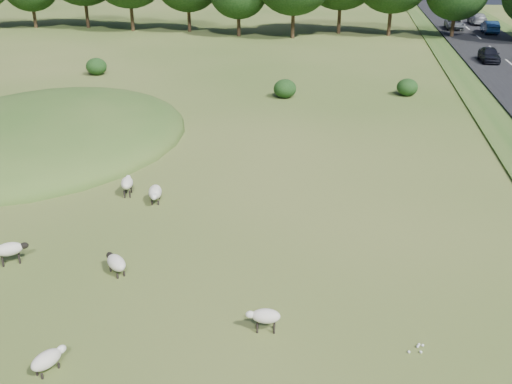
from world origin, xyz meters
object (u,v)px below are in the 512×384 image
(sheep_3, at_px, (10,249))
(sheep_5, at_px, (116,262))
(car_3, at_px, (490,27))
(car_2, at_px, (489,54))
(sheep_2, at_px, (47,359))
(sheep_1, at_px, (127,183))
(car_1, at_px, (478,19))
(sheep_0, at_px, (265,316))
(car_4, at_px, (455,24))
(sheep_4, at_px, (155,192))

(sheep_3, height_order, sheep_5, sheep_3)
(car_3, bearing_deg, car_2, 79.14)
(sheep_2, height_order, car_3, car_3)
(car_3, bearing_deg, sheep_1, 64.65)
(car_1, relative_size, car_3, 1.13)
(sheep_2, relative_size, car_3, 0.25)
(sheep_5, bearing_deg, sheep_0, -159.07)
(sheep_3, xyz_separation_m, car_4, (24.02, 64.37, 0.34))
(sheep_1, xyz_separation_m, sheep_4, (1.51, -0.55, -0.12))
(sheep_1, distance_m, car_4, 62.00)
(sheep_0, bearing_deg, car_2, -114.29)
(sheep_0, height_order, car_1, car_1)
(sheep_4, bearing_deg, car_3, 141.33)
(car_1, xyz_separation_m, car_4, (-3.80, -5.62, -0.09))
(sheep_1, bearing_deg, sheep_2, 176.19)
(sheep_5, height_order, car_3, car_3)
(sheep_2, xyz_separation_m, car_3, (23.70, 66.34, 0.61))
(sheep_1, distance_m, car_1, 68.62)
(sheep_2, xyz_separation_m, sheep_3, (-4.11, 4.99, 0.18))
(sheep_0, distance_m, sheep_5, 6.04)
(car_1, bearing_deg, car_2, 82.39)
(sheep_0, bearing_deg, sheep_2, 20.48)
(car_3, height_order, car_4, car_3)
(sheep_2, relative_size, sheep_3, 0.97)
(sheep_2, distance_m, car_1, 78.63)
(sheep_5, bearing_deg, sheep_4, -40.65)
(sheep_2, bearing_deg, sheep_0, -37.51)
(sheep_3, relative_size, sheep_4, 0.84)
(sheep_5, xyz_separation_m, car_1, (23.85, 69.97, 0.56))
(sheep_5, xyz_separation_m, car_4, (20.05, 64.35, 0.48))
(sheep_3, bearing_deg, car_3, 32.14)
(car_2, bearing_deg, car_4, 90.00)
(sheep_0, distance_m, sheep_1, 11.68)
(car_1, xyz_separation_m, car_2, (-3.80, -28.45, -0.07))
(sheep_1, height_order, sheep_4, sheep_1)
(sheep_1, bearing_deg, sheep_0, -153.65)
(sheep_1, distance_m, car_2, 41.49)
(car_2, height_order, car_4, car_2)
(sheep_0, relative_size, car_3, 0.23)
(car_1, bearing_deg, car_4, 55.92)
(sheep_1, relative_size, car_4, 0.26)
(sheep_2, xyz_separation_m, sheep_5, (-0.15, 5.01, 0.04))
(sheep_2, bearing_deg, sheep_3, 65.47)
(sheep_3, bearing_deg, sheep_1, 40.83)
(car_1, bearing_deg, car_3, 90.00)
(sheep_3, distance_m, car_1, 75.31)
(sheep_0, xyz_separation_m, sheep_5, (-5.59, 2.29, -0.09))
(sheep_4, xyz_separation_m, sheep_5, (0.64, -5.91, -0.05))
(car_4, bearing_deg, sheep_2, -106.01)
(sheep_2, relative_size, car_4, 0.23)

